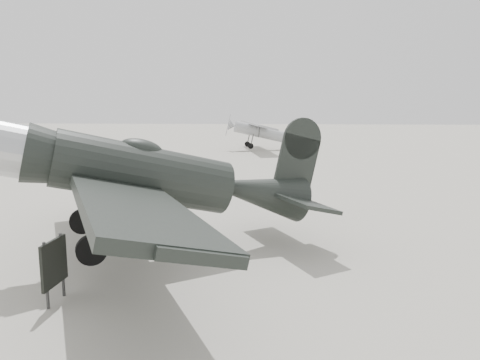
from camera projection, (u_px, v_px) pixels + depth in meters
The scene contains 5 objects.
ground at pixel (207, 221), 17.06m from camera, with size 160.00×160.00×0.00m, color #AEA99A.
lowwing_monoplane at pixel (160, 178), 12.93m from camera, with size 10.08×12.64×4.23m.
highwing_monoplane at pixel (263, 130), 42.93m from camera, with size 7.31×10.24×2.89m.
equipment_block at pixel (166, 226), 15.06m from camera, with size 1.48×0.93×0.74m, color slate.
sign_board at pixel (54, 264), 10.02m from camera, with size 0.13×1.01×1.45m.
Camera 1 is at (2.30, -16.47, 4.27)m, focal length 35.00 mm.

